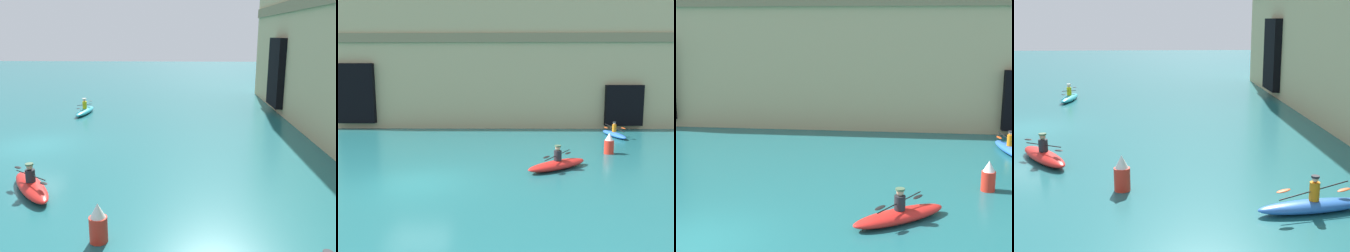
{
  "view_description": "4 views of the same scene",
  "coord_description": "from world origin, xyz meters",
  "views": [
    {
      "loc": [
        18.51,
        7.63,
        5.73
      ],
      "look_at": [
        2.92,
        7.05,
        1.84
      ],
      "focal_mm": 40.0,
      "sensor_mm": 36.0,
      "label": 1
    },
    {
      "loc": [
        3.7,
        -12.42,
        4.02
      ],
      "look_at": [
        3.44,
        5.29,
        1.54
      ],
      "focal_mm": 35.0,
      "sensor_mm": 36.0,
      "label": 2
    },
    {
      "loc": [
        5.68,
        -11.72,
        6.07
      ],
      "look_at": [
        3.79,
        4.66,
        2.49
      ],
      "focal_mm": 50.0,
      "sensor_mm": 36.0,
      "label": 3
    },
    {
      "loc": [
        23.31,
        6.48,
        5.35
      ],
      "look_at": [
        3.28,
        7.55,
        0.75
      ],
      "focal_mm": 50.0,
      "sensor_mm": 36.0,
      "label": 4
    }
  ],
  "objects": [
    {
      "name": "marker_buoy",
      "position": [
        9.11,
        5.33,
        0.54
      ],
      "size": [
        0.52,
        0.52,
        1.17
      ],
      "color": "red",
      "rests_on": "ground"
    },
    {
      "name": "ground_plane",
      "position": [
        0.0,
        0.0,
        0.0
      ],
      "size": [
        120.0,
        120.0,
        0.0
      ],
      "primitive_type": "plane",
      "color": "#1E6066"
    },
    {
      "name": "kayak_red",
      "position": [
        5.83,
        2.1,
        0.24
      ],
      "size": [
        3.21,
        2.63,
        1.12
      ],
      "rotation": [
        0.0,
        0.0,
        3.76
      ],
      "color": "red",
      "rests_on": "ground"
    },
    {
      "name": "kayak_blue",
      "position": [
        11.12,
        10.87,
        0.21
      ],
      "size": [
        1.2,
        3.41,
        1.08
      ],
      "rotation": [
        0.0,
        0.0,
        1.73
      ],
      "color": "blue",
      "rests_on": "ground"
    },
    {
      "name": "kayak_cyan",
      "position": [
        -7.92,
        0.6,
        0.24
      ],
      "size": [
        3.29,
        1.02,
        1.15
      ],
      "rotation": [
        0.0,
        0.0,
        6.19
      ],
      "color": "#33B2C6",
      "rests_on": "ground"
    }
  ]
}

